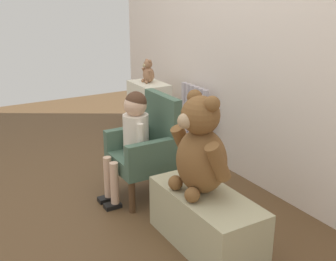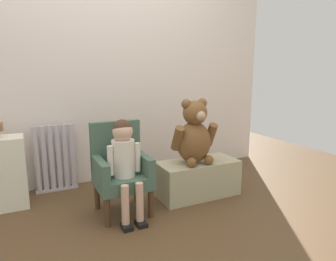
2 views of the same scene
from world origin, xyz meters
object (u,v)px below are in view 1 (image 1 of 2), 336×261
object	(u,v)px
radiator	(194,123)
small_teddy_bear	(148,72)
large_teddy_bear	(200,150)
small_dresser	(149,115)
child_figure	(132,130)
child_armchair	(148,147)
low_bench	(206,220)

from	to	relation	value
radiator	small_teddy_bear	distance (m)	0.61
large_teddy_bear	small_teddy_bear	bearing A→B (deg)	162.21
small_dresser	child_figure	xyz separation A→B (m)	(0.86, -0.58, 0.20)
radiator	child_armchair	size ratio (longest dim) A/B	0.88
child_figure	large_teddy_bear	xyz separation A→B (m)	(0.65, 0.09, 0.07)
child_figure	low_bench	world-z (taller)	child_figure
child_armchair	large_teddy_bear	world-z (taller)	large_teddy_bear
child_armchair	small_teddy_bear	world-z (taller)	small_teddy_bear
low_bench	child_figure	bearing A→B (deg)	-171.76
low_bench	large_teddy_bear	world-z (taller)	large_teddy_bear
child_figure	low_bench	distance (m)	0.79
radiator	child_armchair	distance (m)	0.78
small_dresser	low_bench	distance (m)	1.64
radiator	child_figure	bearing A→B (deg)	-61.31
radiator	small_dresser	world-z (taller)	radiator
radiator	small_dresser	bearing A→B (deg)	-156.38
radiator	large_teddy_bear	xyz separation A→B (m)	(1.07, -0.68, 0.25)
small_dresser	child_armchair	size ratio (longest dim) A/B	0.83
radiator	small_teddy_bear	bearing A→B (deg)	-157.42
low_bench	small_teddy_bear	world-z (taller)	small_teddy_bear
radiator	large_teddy_bear	bearing A→B (deg)	-32.28
child_figure	small_teddy_bear	world-z (taller)	small_teddy_bear
child_figure	low_bench	bearing A→B (deg)	8.24
small_teddy_bear	child_figure	bearing A→B (deg)	-33.58
radiator	low_bench	world-z (taller)	radiator
child_figure	large_teddy_bear	distance (m)	0.66
radiator	small_dresser	size ratio (longest dim) A/B	1.06
radiator	child_armchair	world-z (taller)	child_armchair
large_teddy_bear	child_figure	bearing A→B (deg)	-172.16
child_armchair	low_bench	distance (m)	0.73
radiator	small_dresser	xyz separation A→B (m)	(-0.44, -0.19, -0.02)
small_dresser	small_teddy_bear	distance (m)	0.38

